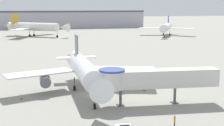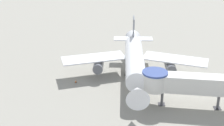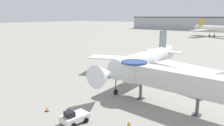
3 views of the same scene
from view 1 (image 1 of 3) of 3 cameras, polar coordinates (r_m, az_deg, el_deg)
name	(u,v)px [view 1 (image 1 of 3)]	position (r m, az deg, el deg)	size (l,w,h in m)	color
ground_plane	(90,94)	(56.44, -4.08, -5.67)	(800.00, 800.00, 0.00)	gray
main_airplane	(84,70)	(56.71, -5.14, -1.33)	(28.88, 27.60, 9.70)	silver
jet_bridge	(151,78)	(49.85, 7.09, -2.82)	(19.31, 4.95, 5.94)	silver
traffic_cone_starboard_wing	(144,88)	(58.84, 5.89, -4.63)	(0.50, 0.50, 0.82)	black
traffic_cone_port_wing	(21,97)	(55.42, -16.23, -6.06)	(0.36, 0.36, 0.61)	black
ground_crew_marshaller	(175,121)	(41.61, 11.38, -10.30)	(0.28, 0.38, 1.78)	#1E2338
background_jet_blue_tail	(166,27)	(168.63, 9.92, 6.46)	(27.57, 27.85, 10.22)	white
background_jet_gold_tail	(35,27)	(167.03, -13.84, 6.47)	(32.33, 29.84, 11.52)	white
terminal_building	(26,20)	(228.76, -15.39, 7.68)	(167.29, 18.49, 12.43)	#A8A8B2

